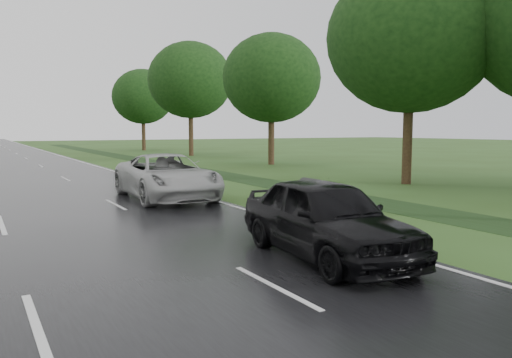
{
  "coord_description": "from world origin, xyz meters",
  "views": [
    {
      "loc": [
        -0.62,
        -6.59,
        2.56
      ],
      "look_at": [
        5.59,
        4.23,
        1.3
      ],
      "focal_mm": 35.0,
      "sensor_mm": 36.0,
      "label": 1
    }
  ],
  "objects": [
    {
      "name": "ground",
      "position": [
        0.0,
        0.0,
        0.0
      ],
      "size": [
        220.0,
        220.0,
        0.0
      ],
      "primitive_type": "plane",
      "color": "#2E4B1A",
      "rests_on": "ground"
    },
    {
      "name": "edge_stripe_east",
      "position": [
        6.75,
        45.0,
        0.04
      ],
      "size": [
        0.12,
        180.0,
        0.01
      ],
      "primitive_type": "cube",
      "color": "silver",
      "rests_on": "road"
    },
    {
      "name": "drainage_ditch",
      "position": [
        11.5,
        18.71,
        0.04
      ],
      "size": [
        2.2,
        120.0,
        0.56
      ],
      "color": "black",
      "rests_on": "ground"
    },
    {
      "name": "tree_east_b",
      "position": [
        17.0,
        10.0,
        6.68
      ],
      "size": [
        7.6,
        7.6,
        10.11
      ],
      "color": "#321E14",
      "rests_on": "ground"
    },
    {
      "name": "tree_east_c",
      "position": [
        18.2,
        24.0,
        6.14
      ],
      "size": [
        7.0,
        7.0,
        9.29
      ],
      "color": "#321E14",
      "rests_on": "ground"
    },
    {
      "name": "tree_east_d",
      "position": [
        17.8,
        38.0,
        7.15
      ],
      "size": [
        8.0,
        8.0,
        10.76
      ],
      "color": "#321E14",
      "rests_on": "ground"
    },
    {
      "name": "tree_east_f",
      "position": [
        17.5,
        52.0,
        6.37
      ],
      "size": [
        7.2,
        7.2,
        9.62
      ],
      "color": "#321E14",
      "rests_on": "ground"
    },
    {
      "name": "white_pickup",
      "position": [
        5.5,
        10.59,
        0.85
      ],
      "size": [
        2.9,
        5.91,
        1.62
      ],
      "primitive_type": "imported",
      "rotation": [
        0.0,
        0.0,
        -0.04
      ],
      "color": "#B8B8B8",
      "rests_on": "road"
    },
    {
      "name": "dark_sedan",
      "position": [
        5.34,
        1.06,
        0.83
      ],
      "size": [
        2.29,
        4.77,
        1.57
      ],
      "primitive_type": "imported",
      "rotation": [
        0.0,
        0.0,
        -0.1
      ],
      "color": "black",
      "rests_on": "road"
    }
  ]
}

